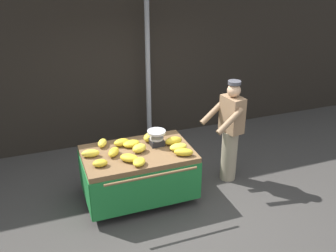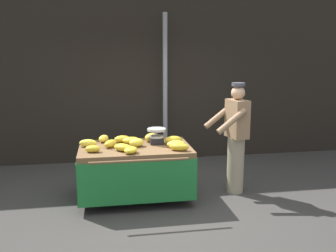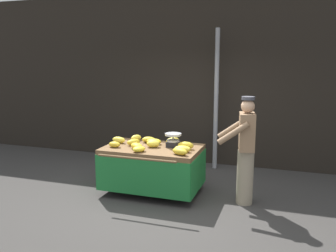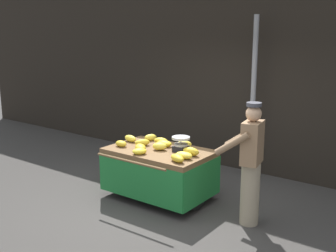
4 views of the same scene
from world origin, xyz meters
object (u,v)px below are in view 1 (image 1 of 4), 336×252
Objects in this scene: banana_bunch_4 at (183,152)px; banana_bunch_5 at (139,162)px; banana_cart at (138,165)px; banana_bunch_0 at (129,158)px; banana_bunch_6 at (90,153)px; banana_bunch_10 at (100,163)px; banana_bunch_2 at (149,137)px; banana_bunch_12 at (178,147)px; banana_bunch_8 at (174,141)px; vendor_person at (230,132)px; banana_bunch_9 at (114,152)px; banana_bunch_7 at (131,144)px; banana_bunch_11 at (121,142)px; weighing_scale at (157,138)px; street_pole at (148,73)px; banana_bunch_3 at (139,148)px; banana_bunch_1 at (102,143)px.

banana_bunch_4 is 1.29× the size of banana_bunch_5.
banana_bunch_0 is (-0.19, -0.23, 0.28)m from banana_cart.
banana_bunch_10 is (0.08, -0.31, -0.01)m from banana_bunch_6.
banana_bunch_2 reaches higher than banana_bunch_12.
banana_bunch_5 is at bearing -148.85° from banana_bunch_8.
vendor_person reaches higher than banana_cart.
banana_bunch_6 is 1.05× the size of banana_bunch_9.
banana_bunch_7 is 0.16m from banana_bunch_11.
banana_bunch_4 is at bearing -39.93° from banana_bunch_7.
banana_bunch_2 is (-0.06, 0.17, -0.06)m from weighing_scale.
banana_bunch_11 is (0.18, 0.26, 0.00)m from banana_bunch_9.
vendor_person is at bearing 10.71° from banana_bunch_12.
street_pole is 2.18m from banana_bunch_4.
banana_bunch_8 is at bearing -14.64° from banana_bunch_7.
banana_bunch_3 is 0.22m from banana_bunch_7.
banana_bunch_2 is 0.39m from banana_bunch_3.
banana_bunch_8 is 0.97m from vendor_person.
banana_bunch_2 is 1.11× the size of banana_bunch_5.
banana_bunch_4 is 0.16× the size of vendor_person.
banana_bunch_4 is at bearing -29.76° from banana_bunch_3.
banana_bunch_12 is at bearing 3.09° from banana_bunch_10.
banana_bunch_5 reaches higher than banana_cart.
banana_bunch_11 is (-0.45, -0.01, -0.01)m from banana_bunch_2.
vendor_person is at bearing -64.89° from street_pole.
banana_bunch_1 is at bearing 49.58° from banana_bunch_6.
banana_bunch_3 is (-0.31, -0.13, -0.06)m from weighing_scale.
banana_bunch_7 is (-0.07, 0.20, -0.01)m from banana_bunch_3.
banana_bunch_5 is 0.56m from banana_bunch_7.
banana_bunch_1 is at bearing 116.84° from banana_bunch_5.
street_pole reaches higher than vendor_person.
banana_bunch_11 is at bearing 171.68° from vendor_person.
banana_bunch_6 is 0.97× the size of banana_bunch_12.
street_pole is 10.75× the size of banana_bunch_8.
banana_bunch_6 is at bearing 177.22° from banana_bunch_8.
banana_bunch_6 is 0.33m from banana_bunch_9.
banana_bunch_0 is 1.00× the size of banana_bunch_8.
banana_bunch_3 is (0.47, -0.36, 0.01)m from banana_bunch_1.
banana_bunch_5 is 0.84× the size of banana_bunch_7.
banana_bunch_7 is at bearing -116.32° from street_pole.
banana_bunch_4 is 1.14× the size of banana_bunch_9.
banana_bunch_6 is at bearing -130.42° from banana_bunch_1.
banana_bunch_1 is 0.81× the size of banana_bunch_12.
banana_bunch_11 is 1.74m from vendor_person.
banana_cart is 7.41× the size of banana_bunch_3.
street_pole is 2.27m from banana_bunch_0.
banana_bunch_11 is (0.02, 0.50, 0.00)m from banana_bunch_0.
banana_bunch_3 is 0.89× the size of banana_bunch_9.
banana_cart is 0.73m from banana_bunch_6.
banana_cart is 6.73× the size of banana_bunch_2.
banana_bunch_11 reaches higher than banana_bunch_5.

